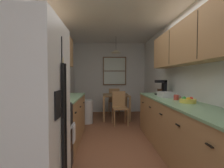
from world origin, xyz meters
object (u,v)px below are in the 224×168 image
object	(u,v)px
dining_chair_near	(120,106)
trash_bin	(87,112)
dining_chair_far	(114,100)
table_serving_bowl	(120,94)
storage_canister	(54,96)
mug_spare	(176,97)
fruit_bowl	(188,100)
dining_table	(116,99)
refrigerator	(21,122)
microwave_over_range	(34,46)
stove_range	(44,140)
coffee_maker	(162,87)
dish_rack	(167,95)

from	to	relation	value
dining_chair_near	trash_bin	bearing A→B (deg)	171.88
dining_chair_far	table_serving_bowl	xyz separation A→B (m)	(0.13, -0.65, 0.28)
dining_chair_far	storage_canister	distance (m)	3.49
mug_spare	table_serving_bowl	xyz separation A→B (m)	(-0.75, 2.43, -0.17)
fruit_bowl	dining_chair_near	bearing A→B (deg)	111.71
trash_bin	table_serving_bowl	distance (m)	1.19
fruit_bowl	trash_bin	bearing A→B (deg)	127.94
dining_chair_near	trash_bin	size ratio (longest dim) A/B	1.38
dining_chair_far	storage_canister	size ratio (longest dim) A/B	4.80
dining_table	mug_spare	xyz separation A→B (m)	(0.87, -2.44, 0.32)
refrigerator	storage_canister	world-z (taller)	refrigerator
dining_chair_far	storage_canister	bearing A→B (deg)	-109.27
dining_chair_near	mug_spare	bearing A→B (deg)	-65.57
microwave_over_range	stove_range	bearing A→B (deg)	-0.03
refrigerator	fruit_bowl	distance (m)	2.24
dining_chair_near	table_serving_bowl	world-z (taller)	dining_chair_near
stove_range	storage_canister	xyz separation A→B (m)	(-0.01, 0.45, 0.52)
dining_table	trash_bin	xyz separation A→B (m)	(-0.86, -0.52, -0.30)
dining_table	table_serving_bowl	size ratio (longest dim) A/B	4.67
storage_canister	dining_chair_far	bearing A→B (deg)	70.73
stove_range	table_serving_bowl	bearing A→B (deg)	67.61
dining_chair_near	coffee_maker	distance (m)	1.40
mug_spare	table_serving_bowl	distance (m)	2.55
coffee_maker	table_serving_bowl	world-z (taller)	coffee_maker
coffee_maker	fruit_bowl	world-z (taller)	coffee_maker
fruit_bowl	dining_table	bearing A→B (deg)	108.00
refrigerator	trash_bin	distance (m)	3.32
dish_rack	coffee_maker	bearing A→B (deg)	82.61
dining_chair_near	dining_chair_far	world-z (taller)	same
fruit_bowl	dish_rack	xyz separation A→B (m)	(-0.04, 0.76, 0.01)
storage_canister	table_serving_bowl	distance (m)	2.92
coffee_maker	dining_table	bearing A→B (deg)	119.83
mug_spare	table_serving_bowl	world-z (taller)	mug_spare
dining_chair_far	dish_rack	xyz separation A→B (m)	(0.87, -2.66, 0.45)
dining_chair_near	storage_canister	world-z (taller)	storage_canister
dining_chair_near	fruit_bowl	size ratio (longest dim) A/B	3.76
storage_canister	mug_spare	bearing A→B (deg)	5.13
stove_range	table_serving_bowl	world-z (taller)	stove_range
dining_chair_near	dish_rack	world-z (taller)	dish_rack
stove_range	trash_bin	world-z (taller)	stove_range
dish_rack	table_serving_bowl	distance (m)	2.15
dining_chair_near	table_serving_bowl	distance (m)	0.70
mug_spare	dish_rack	distance (m)	0.43
coffee_maker	stove_range	bearing A→B (deg)	-144.28
fruit_bowl	mug_spare	bearing A→B (deg)	95.68
refrigerator	fruit_bowl	world-z (taller)	refrigerator
microwave_over_range	table_serving_bowl	size ratio (longest dim) A/B	3.09
fruit_bowl	stove_range	bearing A→B (deg)	-171.69
mug_spare	dining_table	bearing A→B (deg)	109.59
stove_range	dish_rack	size ratio (longest dim) A/B	3.24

